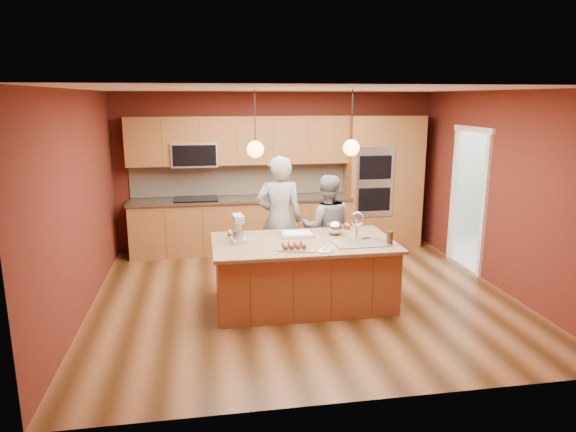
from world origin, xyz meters
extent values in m
plane|color=#3E240F|center=(0.00, 0.00, 0.00)|extent=(5.50, 5.50, 0.00)
plane|color=white|center=(0.00, 0.00, 2.70)|extent=(5.50, 5.50, 0.00)
plane|color=#551C14|center=(0.00, 2.50, 1.35)|extent=(5.50, 0.00, 5.50)
plane|color=#551C14|center=(0.00, -2.50, 1.35)|extent=(5.50, 0.00, 5.50)
plane|color=#551C14|center=(-2.75, 0.00, 1.35)|extent=(0.00, 5.00, 5.00)
plane|color=#551C14|center=(2.75, 0.00, 1.35)|extent=(0.00, 5.00, 5.00)
cube|color=brown|center=(-0.65, 2.20, 0.45)|extent=(3.70, 0.60, 0.90)
cube|color=#322B1F|center=(-0.65, 2.19, 0.92)|extent=(3.74, 0.64, 0.04)
cube|color=#C7B597|center=(-0.65, 2.48, 1.22)|extent=(3.70, 0.03, 0.56)
cube|color=brown|center=(-0.65, 2.32, 1.90)|extent=(3.70, 0.36, 0.80)
cube|color=black|center=(-1.40, 2.18, 0.94)|extent=(0.72, 0.52, 0.03)
cube|color=silver|center=(-1.40, 2.30, 1.68)|extent=(0.76, 0.40, 0.40)
cube|color=brown|center=(1.60, 2.20, 1.15)|extent=(0.80, 0.60, 2.30)
cube|color=silver|center=(1.60, 1.90, 1.20)|extent=(0.66, 0.04, 1.20)
cube|color=brown|center=(2.25, 2.20, 1.15)|extent=(0.50, 0.60, 2.30)
plane|color=silver|center=(3.65, 1.20, 0.00)|extent=(2.60, 2.60, 0.00)
plane|color=silver|center=(4.55, 1.20, 1.35)|extent=(0.00, 2.70, 2.70)
cube|color=silver|center=(4.35, 1.20, 1.95)|extent=(0.35, 2.40, 0.75)
cylinder|color=black|center=(-0.65, -0.27, 2.35)|extent=(0.01, 0.01, 0.70)
sphere|color=orange|center=(-0.65, -0.27, 2.00)|extent=(0.20, 0.20, 0.20)
cylinder|color=black|center=(0.53, -0.27, 2.35)|extent=(0.01, 0.01, 0.70)
sphere|color=orange|center=(0.53, -0.27, 2.00)|extent=(0.20, 0.20, 0.20)
cube|color=brown|center=(-0.06, -0.27, 0.40)|extent=(2.18, 1.18, 0.80)
cube|color=tan|center=(-0.06, -0.27, 0.82)|extent=(2.28, 1.28, 0.04)
cube|color=silver|center=(0.62, -0.50, 0.76)|extent=(0.65, 0.38, 0.18)
imported|color=black|center=(-0.23, 0.62, 0.91)|extent=(0.70, 0.50, 1.82)
imported|color=slate|center=(0.46, 0.62, 0.77)|extent=(0.83, 0.70, 1.54)
cube|color=silver|center=(-0.87, -0.19, 0.87)|extent=(0.21, 0.26, 0.05)
cube|color=silver|center=(-0.87, -0.09, 1.01)|extent=(0.10, 0.08, 0.24)
cube|color=silver|center=(-0.87, -0.17, 1.14)|extent=(0.15, 0.25, 0.09)
cylinder|color=silver|center=(-0.87, -0.22, 0.93)|extent=(0.14, 0.14, 0.13)
cube|color=silver|center=(-0.10, -0.01, 0.85)|extent=(0.43, 0.32, 0.03)
cube|color=white|center=(-0.10, -0.01, 0.87)|extent=(0.37, 0.27, 0.02)
cube|color=silver|center=(-0.20, -0.58, 0.85)|extent=(0.52, 0.43, 0.02)
ellipsoid|color=silver|center=(0.42, -0.01, 0.93)|extent=(0.22, 0.22, 0.19)
cylinder|color=silver|center=(0.10, -0.75, 0.85)|extent=(0.16, 0.16, 0.01)
cylinder|color=#372511|center=(0.96, -0.57, 0.92)|extent=(0.08, 0.08, 0.16)
cube|color=black|center=(0.76, -0.30, 0.84)|extent=(0.14, 0.10, 0.01)
cube|color=silver|center=(4.17, 0.91, 0.48)|extent=(0.63, 0.65, 0.96)
cube|color=silver|center=(4.17, 1.49, 0.49)|extent=(0.62, 0.64, 0.99)
camera|label=1|loc=(-1.27, -6.36, 2.60)|focal=32.00mm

